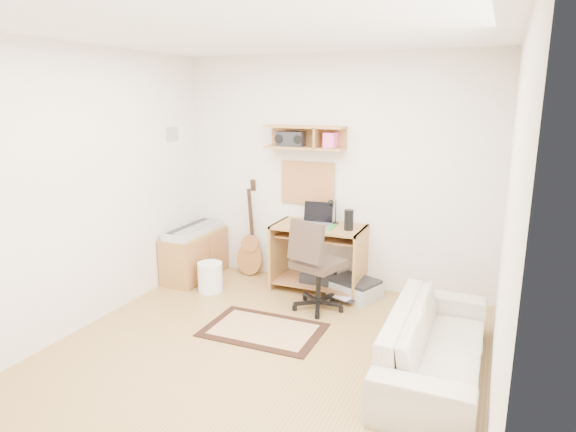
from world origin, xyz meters
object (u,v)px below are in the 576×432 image
at_px(desk, 318,258).
at_px(task_chair, 319,264).
at_px(sofa, 436,333).
at_px(cabinet, 195,255).
at_px(printer, 355,289).

distance_m(desk, task_chair, 0.54).
bearing_deg(desk, sofa, -42.16).
distance_m(cabinet, printer, 1.97).
height_order(task_chair, cabinet, task_chair).
bearing_deg(desk, printer, -5.41).
distance_m(desk, printer, 0.53).
xyz_separation_m(task_chair, cabinet, (-1.69, 0.31, -0.21)).
distance_m(task_chair, sofa, 1.51).
bearing_deg(task_chair, sofa, -14.57).
height_order(task_chair, sofa, task_chair).
xyz_separation_m(desk, cabinet, (-1.51, -0.19, -0.10)).
bearing_deg(sofa, cabinet, 69.33).
height_order(desk, sofa, desk).
relative_size(cabinet, printer, 1.79).
height_order(task_chair, printer, task_chair).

